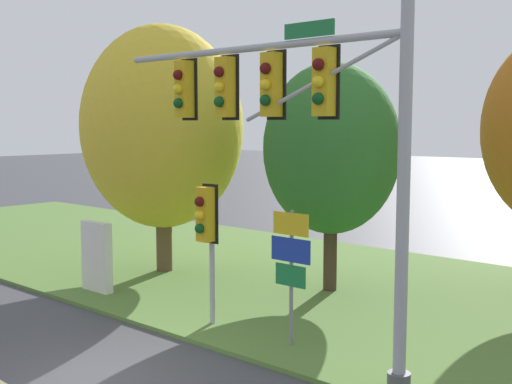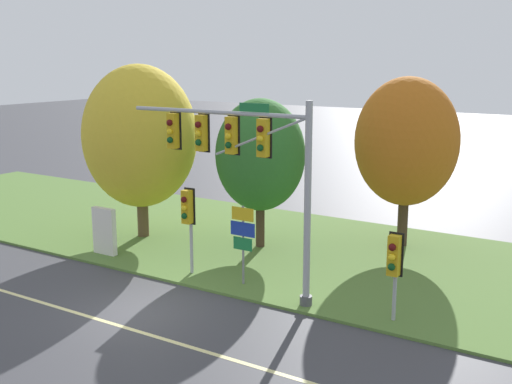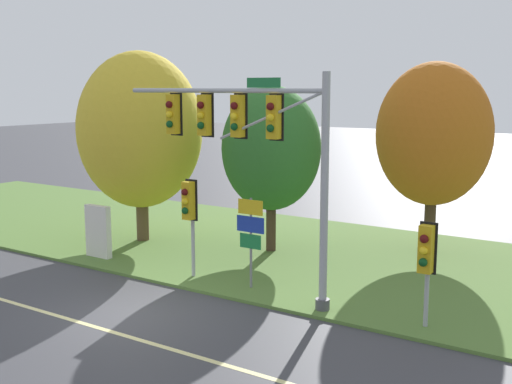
# 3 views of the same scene
# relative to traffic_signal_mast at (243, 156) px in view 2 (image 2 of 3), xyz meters

# --- Properties ---
(ground_plane) EXTENTS (160.00, 160.00, 0.00)m
(ground_plane) POSITION_rel_traffic_signal_mast_xyz_m (-2.10, -3.05, -4.75)
(ground_plane) COLOR #3D3D42
(lane_stripe) EXTENTS (36.00, 0.16, 0.01)m
(lane_stripe) POSITION_rel_traffic_signal_mast_xyz_m (-2.10, -4.25, -4.75)
(lane_stripe) COLOR beige
(lane_stripe) RESTS_ON ground
(grass_verge) EXTENTS (48.00, 11.50, 0.10)m
(grass_verge) POSITION_rel_traffic_signal_mast_xyz_m (-2.10, 5.20, -4.70)
(grass_verge) COLOR #517533
(grass_verge) RESTS_ON ground
(traffic_signal_mast) EXTENTS (7.15, 0.49, 6.52)m
(traffic_signal_mast) POSITION_rel_traffic_signal_mast_xyz_m (0.00, 0.00, 0.00)
(traffic_signal_mast) COLOR #9EA0A5
(traffic_signal_mast) RESTS_ON grass_verge
(pedestrian_signal_near_kerb) EXTENTS (0.46, 0.55, 2.76)m
(pedestrian_signal_near_kerb) POSITION_rel_traffic_signal_mast_xyz_m (5.21, 0.18, -2.70)
(pedestrian_signal_near_kerb) COLOR #9EA0A5
(pedestrian_signal_near_kerb) RESTS_ON grass_verge
(pedestrian_signal_further_along) EXTENTS (0.46, 0.55, 3.20)m
(pedestrian_signal_further_along) POSITION_rel_traffic_signal_mast_xyz_m (-2.64, 0.37, -2.32)
(pedestrian_signal_further_along) COLOR #9EA0A5
(pedestrian_signal_further_along) RESTS_ON grass_verge
(route_sign_post) EXTENTS (0.98, 0.08, 2.80)m
(route_sign_post) POSITION_rel_traffic_signal_mast_xyz_m (-0.38, 0.55, -2.84)
(route_sign_post) COLOR slate
(route_sign_post) RESTS_ON grass_verge
(tree_nearest_road) EXTENTS (4.93, 4.93, 7.53)m
(tree_nearest_road) POSITION_rel_traffic_signal_mast_xyz_m (-7.55, 3.34, -0.22)
(tree_nearest_road) COLOR brown
(tree_nearest_road) RESTS_ON grass_verge
(tree_left_of_mast) EXTENTS (3.69, 3.69, 6.19)m
(tree_left_of_mast) POSITION_rel_traffic_signal_mast_xyz_m (-2.31, 4.76, -0.79)
(tree_left_of_mast) COLOR #423021
(tree_left_of_mast) RESTS_ON grass_verge
(tree_behind_signpost) EXTENTS (4.24, 4.24, 7.06)m
(tree_behind_signpost) POSITION_rel_traffic_signal_mast_xyz_m (2.68, 8.10, -0.26)
(tree_behind_signpost) COLOR #423021
(tree_behind_signpost) RESTS_ON grass_verge
(info_kiosk) EXTENTS (1.10, 0.24, 1.90)m
(info_kiosk) POSITION_rel_traffic_signal_mast_xyz_m (-7.03, 0.49, -3.71)
(info_kiosk) COLOR silver
(info_kiosk) RESTS_ON grass_verge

